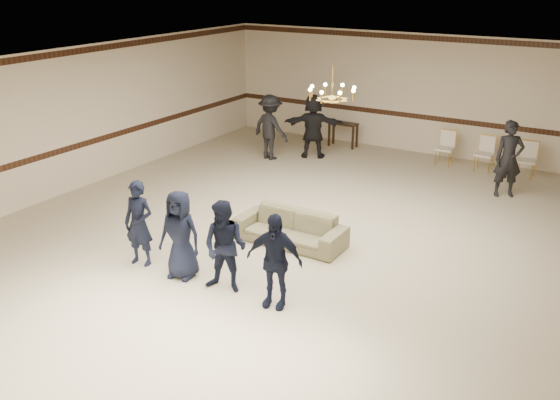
{
  "coord_description": "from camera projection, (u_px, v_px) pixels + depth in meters",
  "views": [
    {
      "loc": [
        4.99,
        -9.07,
        4.85
      ],
      "look_at": [
        -0.21,
        -0.5,
        1.03
      ],
      "focal_mm": 39.62,
      "sensor_mm": 36.0,
      "label": 1
    }
  ],
  "objects": [
    {
      "name": "chair_rail",
      "position": [
        430.0,
        118.0,
        16.62
      ],
      "size": [
        12.0,
        0.02,
        0.14
      ],
      "primitive_type": "cube",
      "color": "#391D11",
      "rests_on": "wall_back"
    },
    {
      "name": "boy_c",
      "position": [
        225.0,
        247.0,
        9.59
      ],
      "size": [
        0.82,
        0.69,
        1.5
      ],
      "primitive_type": "imported",
      "rotation": [
        0.0,
        0.0,
        0.18
      ],
      "color": "black",
      "rests_on": "floor"
    },
    {
      "name": "adult_right",
      "position": [
        509.0,
        159.0,
        13.57
      ],
      "size": [
        0.75,
        0.67,
        1.72
      ],
      "primitive_type": "imported",
      "rotation": [
        0.0,
        0.0,
        0.51
      ],
      "color": "black",
      "rests_on": "floor"
    },
    {
      "name": "boy_b",
      "position": [
        180.0,
        235.0,
        10.02
      ],
      "size": [
        0.8,
        0.58,
        1.5
      ],
      "primitive_type": "imported",
      "rotation": [
        0.0,
        0.0,
        0.15
      ],
      "color": "black",
      "rests_on": "floor"
    },
    {
      "name": "banquet_chair_mid",
      "position": [
        485.0,
        154.0,
        15.39
      ],
      "size": [
        0.45,
        0.45,
        0.88
      ],
      "primitive_type": null,
      "rotation": [
        0.0,
        0.0,
        -0.06
      ],
      "color": "beige",
      "rests_on": "floor"
    },
    {
      "name": "adult_mid",
      "position": [
        313.0,
        126.0,
        16.36
      ],
      "size": [
        1.66,
        1.11,
        1.72
      ],
      "primitive_type": "imported",
      "rotation": [
        0.0,
        0.0,
        3.56
      ],
      "color": "black",
      "rests_on": "floor"
    },
    {
      "name": "room",
      "position": [
        305.0,
        163.0,
        10.82
      ],
      "size": [
        12.01,
        14.01,
        3.21
      ],
      "color": "#B5AC8B",
      "rests_on": "ground"
    },
    {
      "name": "chandelier",
      "position": [
        333.0,
        82.0,
        11.17
      ],
      "size": [
        0.94,
        0.94,
        0.89
      ],
      "primitive_type": null,
      "color": "gold",
      "rests_on": "ceiling"
    },
    {
      "name": "boy_a",
      "position": [
        139.0,
        224.0,
        10.46
      ],
      "size": [
        0.59,
        0.44,
        1.5
      ],
      "primitive_type": "imported",
      "rotation": [
        0.0,
        0.0,
        0.15
      ],
      "color": "black",
      "rests_on": "floor"
    },
    {
      "name": "settee",
      "position": [
        290.0,
        228.0,
        11.4
      ],
      "size": [
        2.08,
        0.82,
        0.61
      ],
      "primitive_type": "imported",
      "rotation": [
        0.0,
        0.0,
        0.0
      ],
      "color": "#6E6549",
      "rests_on": "floor"
    },
    {
      "name": "banquet_chair_left",
      "position": [
        445.0,
        148.0,
        15.87
      ],
      "size": [
        0.44,
        0.44,
        0.88
      ],
      "primitive_type": null,
      "rotation": [
        0.0,
        0.0,
        0.02
      ],
      "color": "beige",
      "rests_on": "floor"
    },
    {
      "name": "adult_left",
      "position": [
        270.0,
        127.0,
        16.24
      ],
      "size": [
        1.21,
        0.85,
        1.72
      ],
      "primitive_type": "imported",
      "rotation": [
        0.0,
        0.0,
        2.94
      ],
      "color": "black",
      "rests_on": "floor"
    },
    {
      "name": "banquet_chair_right",
      "position": [
        527.0,
        160.0,
        14.91
      ],
      "size": [
        0.46,
        0.46,
        0.88
      ],
      "primitive_type": null,
      "rotation": [
        0.0,
        0.0,
        0.08
      ],
      "color": "beige",
      "rests_on": "floor"
    },
    {
      "name": "crown_molding",
      "position": [
        437.0,
        39.0,
        15.88
      ],
      "size": [
        12.0,
        0.02,
        0.14
      ],
      "primitive_type": "cube",
      "color": "#391D11",
      "rests_on": "wall_back"
    },
    {
      "name": "console_table",
      "position": [
        343.0,
        135.0,
        17.52
      ],
      "size": [
        0.86,
        0.41,
        0.7
      ],
      "primitive_type": "cube",
      "rotation": [
        0.0,
        0.0,
        -0.07
      ],
      "color": "#321D10",
      "rests_on": "floor"
    },
    {
      "name": "boy_d",
      "position": [
        274.0,
        260.0,
        9.15
      ],
      "size": [
        0.93,
        0.53,
        1.5
      ],
      "primitive_type": "imported",
      "rotation": [
        0.0,
        0.0,
        0.19
      ],
      "color": "black",
      "rests_on": "floor"
    }
  ]
}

